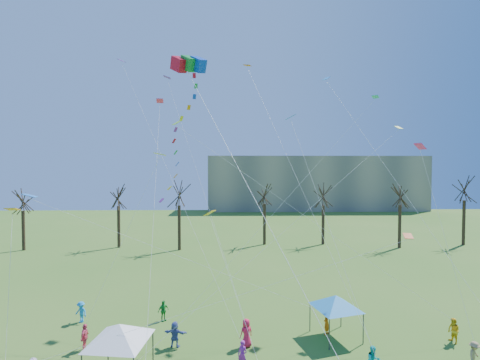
{
  "coord_description": "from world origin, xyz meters",
  "views": [
    {
      "loc": [
        -1.59,
        -13.22,
        11.64
      ],
      "look_at": [
        -1.16,
        5.0,
        11.0
      ],
      "focal_mm": 25.0,
      "sensor_mm": 36.0,
      "label": 1
    }
  ],
  "objects_px": {
    "distant_building": "(314,183)",
    "canopy_tent_white": "(119,333)",
    "canopy_tent_blue": "(336,302)",
    "big_box_kite": "(185,139)"
  },
  "relations": [
    {
      "from": "distant_building",
      "to": "canopy_tent_white",
      "type": "relative_size",
      "value": 14.31
    },
    {
      "from": "canopy_tent_white",
      "to": "canopy_tent_blue",
      "type": "height_order",
      "value": "canopy_tent_white"
    },
    {
      "from": "distant_building",
      "to": "big_box_kite",
      "type": "height_order",
      "value": "big_box_kite"
    },
    {
      "from": "distant_building",
      "to": "canopy_tent_white",
      "type": "bearing_deg",
      "value": -111.07
    },
    {
      "from": "distant_building",
      "to": "canopy_tent_blue",
      "type": "relative_size",
      "value": 15.85
    },
    {
      "from": "distant_building",
      "to": "big_box_kite",
      "type": "xyz_separation_m",
      "value": [
        -26.5,
        -74.43,
        5.98
      ]
    },
    {
      "from": "distant_building",
      "to": "canopy_tent_blue",
      "type": "bearing_deg",
      "value": -102.76
    },
    {
      "from": "canopy_tent_white",
      "to": "canopy_tent_blue",
      "type": "xyz_separation_m",
      "value": [
        13.26,
        4.38,
        -0.19
      ]
    },
    {
      "from": "distant_building",
      "to": "big_box_kite",
      "type": "relative_size",
      "value": 2.77
    },
    {
      "from": "canopy_tent_blue",
      "to": "big_box_kite",
      "type": "bearing_deg",
      "value": -170.83
    }
  ]
}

